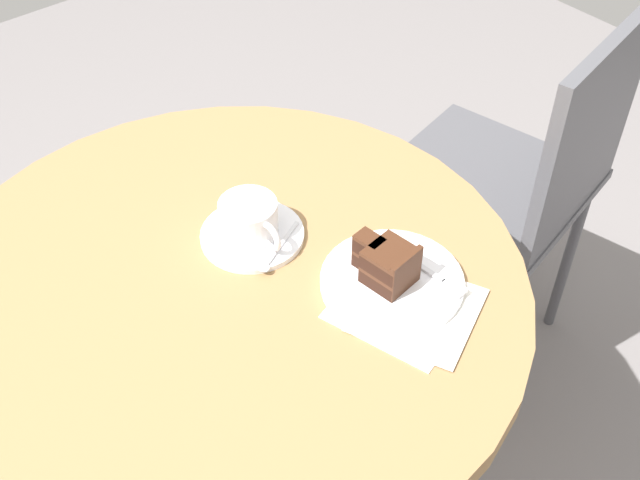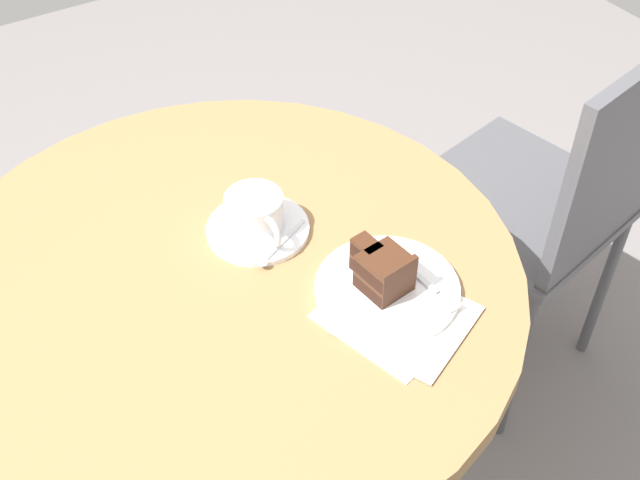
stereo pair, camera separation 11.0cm
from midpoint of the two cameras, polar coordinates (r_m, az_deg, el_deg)
name	(u,v)px [view 2 (the right image)]	position (r m, az deg, el deg)	size (l,w,h in m)	color
cafe_table	(228,322)	(1.20, -3.93, -6.01)	(0.85, 0.85, 0.69)	olive
saucer	(258,229)	(1.17, -1.76, 0.67)	(0.15, 0.15, 0.01)	white
coffee_cup	(255,212)	(1.15, -1.90, 1.88)	(0.11, 0.08, 0.06)	white
teaspoon	(274,248)	(1.13, -0.54, -0.69)	(0.06, 0.10, 0.00)	silver
cake_plate	(387,289)	(1.09, 7.68, -3.62)	(0.20, 0.20, 0.01)	white
cake_slice	(382,270)	(1.07, 7.40, -2.29)	(0.09, 0.07, 0.06)	black
fork	(429,285)	(1.10, 10.61, -3.34)	(0.14, 0.03, 0.00)	silver
napkin	(401,316)	(1.07, 8.72, -5.51)	(0.22, 0.21, 0.00)	silver
cafe_chair	(558,197)	(1.58, 18.53, 2.85)	(0.45, 0.45, 0.85)	#4C4C51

